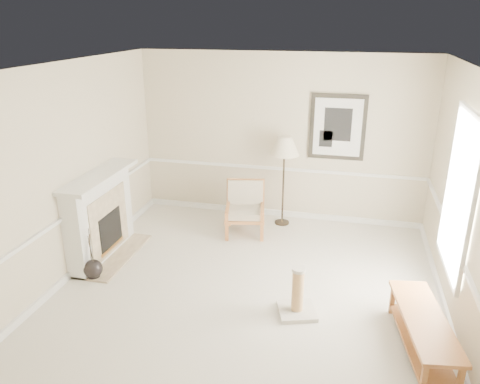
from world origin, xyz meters
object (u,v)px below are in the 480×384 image
(bench, at_px, (423,328))
(scratching_post, at_px, (297,299))
(floor_lamp, at_px, (284,148))
(floor_vase, at_px, (93,269))
(armchair, at_px, (245,205))

(bench, height_order, scratching_post, scratching_post)
(floor_lamp, bearing_deg, floor_vase, -132.66)
(floor_vase, relative_size, floor_lamp, 0.49)
(armchair, height_order, scratching_post, armchair)
(floor_vase, distance_m, bench, 4.28)
(floor_lamp, relative_size, scratching_post, 2.48)
(armchair, xyz_separation_m, scratching_post, (1.15, -2.16, -0.26))
(floor_lamp, distance_m, scratching_post, 2.92)
(floor_vase, relative_size, scratching_post, 1.23)
(armchair, distance_m, bench, 3.59)
(floor_vase, relative_size, armchair, 0.90)
(scratching_post, bearing_deg, floor_lamp, 102.65)
(floor_vase, xyz_separation_m, armchair, (1.70, 2.01, 0.32))
(scratching_post, bearing_deg, floor_vase, 177.00)
(floor_lamp, height_order, bench, floor_lamp)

